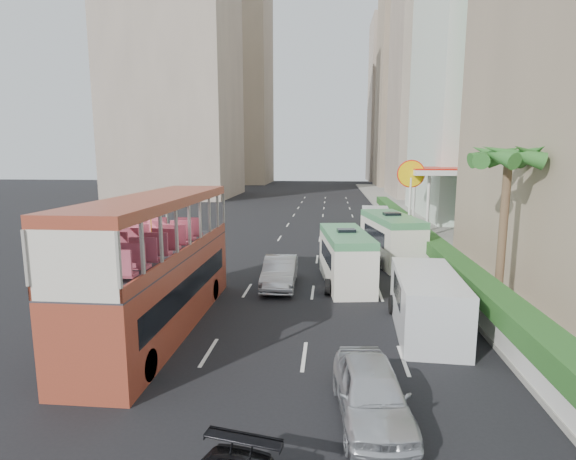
# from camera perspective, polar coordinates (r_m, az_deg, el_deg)

# --- Properties ---
(ground_plane) EXTENTS (200.00, 200.00, 0.00)m
(ground_plane) POSITION_cam_1_polar(r_m,az_deg,el_deg) (17.12, 3.84, -12.95)
(ground_plane) COLOR black
(ground_plane) RESTS_ON ground
(double_decker_bus) EXTENTS (2.50, 11.00, 5.06)m
(double_decker_bus) POSITION_cam_1_polar(r_m,az_deg,el_deg) (17.52, -16.14, -4.08)
(double_decker_bus) COLOR #983B26
(double_decker_bus) RESTS_ON ground
(car_silver_lane_a) EXTENTS (1.66, 4.54, 1.49)m
(car_silver_lane_a) POSITION_cam_1_polar(r_m,az_deg,el_deg) (22.76, -1.03, -7.18)
(car_silver_lane_a) COLOR #B9BCC1
(car_silver_lane_a) RESTS_ON ground
(car_silver_lane_b) EXTENTS (2.07, 4.35, 1.44)m
(car_silver_lane_b) POSITION_cam_1_polar(r_m,az_deg,el_deg) (12.37, 10.44, -22.52)
(car_silver_lane_b) COLOR #B9BCC1
(car_silver_lane_b) RESTS_ON ground
(van_asset) EXTENTS (2.24, 4.54, 1.24)m
(van_asset) POSITION_cam_1_polar(r_m,az_deg,el_deg) (32.29, 6.85, -2.25)
(van_asset) COLOR silver
(van_asset) RESTS_ON ground
(minibus_near) EXTENTS (2.79, 6.27, 2.69)m
(minibus_near) POSITION_cam_1_polar(r_m,az_deg,el_deg) (23.17, 7.34, -3.52)
(minibus_near) COLOR silver
(minibus_near) RESTS_ON ground
(minibus_far) EXTENTS (3.35, 6.83, 2.90)m
(minibus_far) POSITION_cam_1_polar(r_m,az_deg,el_deg) (28.39, 12.94, -1.06)
(minibus_far) COLOR silver
(minibus_far) RESTS_ON ground
(panel_van_near) EXTENTS (2.46, 5.57, 2.19)m
(panel_van_near) POSITION_cam_1_polar(r_m,az_deg,el_deg) (17.71, 17.20, -8.81)
(panel_van_near) COLOR silver
(panel_van_near) RESTS_ON ground
(panel_van_far) EXTENTS (2.54, 5.57, 2.17)m
(panel_van_far) POSITION_cam_1_polar(r_m,az_deg,el_deg) (37.53, 11.01, 0.97)
(panel_van_far) COLOR silver
(panel_van_far) RESTS_ON ground
(sidewalk) EXTENTS (6.00, 120.00, 0.18)m
(sidewalk) POSITION_cam_1_polar(r_m,az_deg,el_deg) (42.22, 17.12, 0.28)
(sidewalk) COLOR #99968C
(sidewalk) RESTS_ON ground
(kerb_wall) EXTENTS (0.30, 44.00, 1.00)m
(kerb_wall) POSITION_cam_1_polar(r_m,az_deg,el_deg) (30.94, 16.16, -1.79)
(kerb_wall) COLOR silver
(kerb_wall) RESTS_ON sidewalk
(hedge) EXTENTS (1.10, 44.00, 0.70)m
(hedge) POSITION_cam_1_polar(r_m,az_deg,el_deg) (30.79, 16.23, -0.24)
(hedge) COLOR #2D6626
(hedge) RESTS_ON kerb_wall
(palm_tree) EXTENTS (0.36, 0.36, 6.40)m
(palm_tree) POSITION_cam_1_polar(r_m,az_deg,el_deg) (21.40, 25.64, 0.09)
(palm_tree) COLOR brown
(palm_tree) RESTS_ON sidewalk
(shell_station) EXTENTS (6.50, 8.00, 5.50)m
(shell_station) POSITION_cam_1_polar(r_m,az_deg,el_deg) (40.17, 19.28, 3.55)
(shell_station) COLOR silver
(shell_station) RESTS_ON ground
(tower_mid) EXTENTS (16.00, 16.00, 50.00)m
(tower_mid) POSITION_cam_1_polar(r_m,az_deg,el_deg) (78.11, 19.86, 22.62)
(tower_mid) COLOR #B3A08D
(tower_mid) RESTS_ON ground
(tower_far_a) EXTENTS (14.00, 14.00, 44.00)m
(tower_far_a) POSITION_cam_1_polar(r_m,az_deg,el_deg) (100.42, 15.64, 18.00)
(tower_far_a) COLOR tan
(tower_far_a) RESTS_ON ground
(tower_far_b) EXTENTS (14.00, 14.00, 40.00)m
(tower_far_b) POSITION_cam_1_polar(r_m,az_deg,el_deg) (121.72, 13.73, 15.57)
(tower_far_b) COLOR #B3A08D
(tower_far_b) RESTS_ON ground
(tower_left_a) EXTENTS (18.00, 18.00, 52.00)m
(tower_left_a) POSITION_cam_1_polar(r_m,az_deg,el_deg) (77.39, -14.39, 23.77)
(tower_left_a) COLOR #B3A08D
(tower_left_a) RESTS_ON ground
(tower_left_b) EXTENTS (16.00, 16.00, 46.00)m
(tower_left_b) POSITION_cam_1_polar(r_m,az_deg,el_deg) (109.41, -6.80, 18.07)
(tower_left_b) COLOR tan
(tower_left_b) RESTS_ON ground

